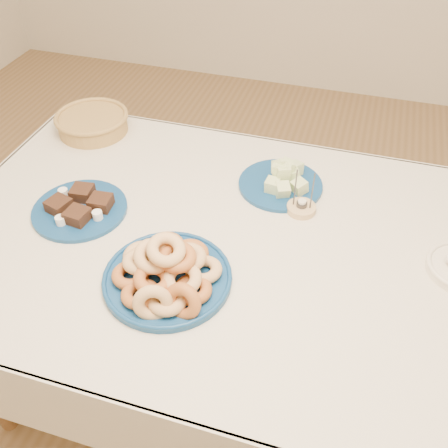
{
  "coord_description": "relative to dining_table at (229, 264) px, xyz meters",
  "views": [
    {
      "loc": [
        0.29,
        -0.99,
        1.74
      ],
      "look_at": [
        0.0,
        -0.05,
        0.85
      ],
      "focal_mm": 40.0,
      "sensor_mm": 36.0,
      "label": 1
    }
  ],
  "objects": [
    {
      "name": "donut_platter",
      "position": [
        -0.11,
        -0.21,
        0.14
      ],
      "size": [
        0.41,
        0.41,
        0.15
      ],
      "rotation": [
        0.0,
        0.0,
        0.24
      ],
      "color": "navy",
      "rests_on": "dining_table"
    },
    {
      "name": "candle_holder",
      "position": [
        0.18,
        0.18,
        0.12
      ],
      "size": [
        0.09,
        0.09,
        0.15
      ],
      "rotation": [
        0.0,
        0.0,
        -0.04
      ],
      "color": "tan",
      "rests_on": "dining_table"
    },
    {
      "name": "wicker_basket",
      "position": [
        -0.65,
        0.41,
        0.14
      ],
      "size": [
        0.28,
        0.28,
        0.07
      ],
      "rotation": [
        0.0,
        0.0,
        0.02
      ],
      "color": "olive",
      "rests_on": "dining_table"
    },
    {
      "name": "brownie_plate",
      "position": [
        -0.47,
        -0.02,
        0.12
      ],
      "size": [
        0.34,
        0.34,
        0.05
      ],
      "rotation": [
        0.0,
        0.0,
        -0.19
      ],
      "color": "navy",
      "rests_on": "dining_table"
    },
    {
      "name": "dining_table",
      "position": [
        0.0,
        0.0,
        0.0
      ],
      "size": [
        1.71,
        1.11,
        0.75
      ],
      "color": "brown",
      "rests_on": "ground"
    },
    {
      "name": "ground",
      "position": [
        0.0,
        0.0,
        -0.64
      ],
      "size": [
        5.0,
        5.0,
        0.0
      ],
      "primitive_type": "plane",
      "color": "brown",
      "rests_on": "ground"
    },
    {
      "name": "melon_plate",
      "position": [
        0.1,
        0.28,
        0.13
      ],
      "size": [
        0.36,
        0.36,
        0.1
      ],
      "rotation": [
        0.0,
        0.0,
        0.43
      ],
      "color": "navy",
      "rests_on": "dining_table"
    }
  ]
}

